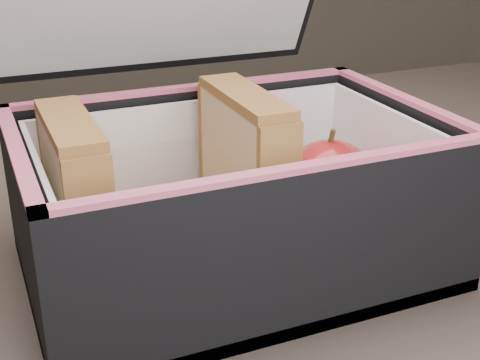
{
  "coord_description": "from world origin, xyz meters",
  "views": [
    {
      "loc": [
        -0.18,
        -0.45,
        1.01
      ],
      "look_at": [
        -0.01,
        -0.04,
        0.81
      ],
      "focal_mm": 50.0,
      "sensor_mm": 36.0,
      "label": 1
    }
  ],
  "objects": [
    {
      "name": "kitchen_table",
      "position": [
        0.0,
        0.0,
        0.66
      ],
      "size": [
        1.2,
        0.8,
        0.75
      ],
      "color": "#50443D",
      "rests_on": "ground"
    },
    {
      "name": "lunch_bag",
      "position": [
        -0.02,
        -0.04,
        0.81
      ],
      "size": [
        0.29,
        0.28,
        0.28
      ],
      "color": "black",
      "rests_on": "kitchen_table"
    },
    {
      "name": "plastic_tub",
      "position": [
        -0.07,
        -0.04,
        0.8
      ],
      "size": [
        0.17,
        0.12,
        0.07
      ],
      "primitive_type": null,
      "color": "white",
      "rests_on": "lunch_bag"
    },
    {
      "name": "sandwich_left",
      "position": [
        -0.13,
        -0.04,
        0.82
      ],
      "size": [
        0.03,
        0.1,
        0.11
      ],
      "color": "tan",
      "rests_on": "plastic_tub"
    },
    {
      "name": "sandwich_right",
      "position": [
        -0.01,
        -0.04,
        0.82
      ],
      "size": [
        0.03,
        0.11,
        0.12
      ],
      "color": "tan",
      "rests_on": "plastic_tub"
    },
    {
      "name": "carrot_sticks",
      "position": [
        -0.07,
        -0.04,
        0.78
      ],
      "size": [
        0.05,
        0.14,
        0.03
      ],
      "color": "#F04501",
      "rests_on": "plastic_tub"
    },
    {
      "name": "paper_napkin",
      "position": [
        0.06,
        -0.04,
        0.77
      ],
      "size": [
        0.09,
        0.09,
        0.01
      ],
      "primitive_type": "cube",
      "rotation": [
        0.0,
        0.0,
        -0.33
      ],
      "color": "white",
      "rests_on": "lunch_bag"
    },
    {
      "name": "red_apple",
      "position": [
        0.07,
        -0.04,
        0.8
      ],
      "size": [
        0.09,
        0.09,
        0.07
      ],
      "rotation": [
        0.0,
        0.0,
        0.4
      ],
      "color": "maroon",
      "rests_on": "paper_napkin"
    }
  ]
}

